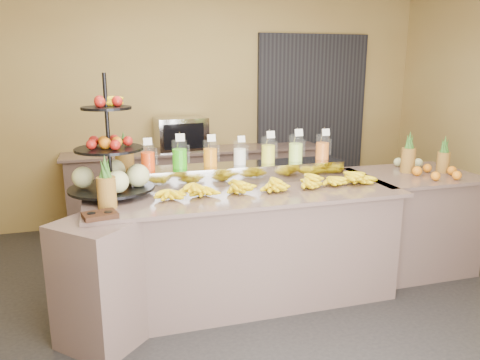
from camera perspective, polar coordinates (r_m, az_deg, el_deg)
name	(u,v)px	position (r m, az deg, el deg)	size (l,w,h in m)	color
ground	(254,311)	(3.89, 1.74, -15.67)	(6.00, 6.00, 0.00)	black
room_envelope	(248,69)	(4.19, 0.97, 13.33)	(6.04, 5.02, 2.82)	olive
buffet_counter	(231,246)	(3.88, -1.06, -8.09)	(2.75, 1.25, 0.93)	gray
right_counter	(410,220)	(4.77, 20.03, -4.66)	(1.08, 0.88, 0.93)	gray
back_ledge	(197,187)	(5.75, -5.26, -0.80)	(3.10, 0.55, 0.93)	gray
pitcher_tray	(240,173)	(4.05, -0.03, 0.89)	(1.85, 0.30, 0.15)	gray
juice_pitcher_orange_a	(148,158)	(3.87, -11.17, 2.59)	(0.12, 0.12, 0.28)	silver
juice_pitcher_green	(180,156)	(3.90, -7.38, 2.95)	(0.13, 0.13, 0.31)	silver
juice_pitcher_orange_b	(210,155)	(3.95, -3.65, 3.08)	(0.12, 0.12, 0.29)	silver
juice_pitcher_milk	(240,154)	(4.02, -0.03, 3.17)	(0.11, 0.11, 0.26)	silver
juice_pitcher_lemon	(268,151)	(4.10, 3.46, 3.51)	(0.12, 0.13, 0.30)	silver
juice_pitcher_lime	(296,150)	(4.19, 6.81, 3.70)	(0.13, 0.13, 0.30)	silver
juice_pitcher_orange_c	(322,148)	(4.30, 10.00, 3.81)	(0.12, 0.13, 0.30)	silver
banana_heap	(272,182)	(3.78, 3.90, -0.20)	(1.84, 0.17, 0.15)	yellow
fruit_stand	(116,165)	(3.73, -14.85, 1.81)	(0.84, 0.84, 0.93)	black
condiment_caddy	(100,215)	(3.24, -16.71, -4.12)	(0.22, 0.16, 0.03)	black
pineapple_left_a	(107,189)	(3.41, -15.96, -1.01)	(0.13, 0.13, 0.38)	brown
pineapple_left_b	(125,164)	(4.06, -13.85, 1.90)	(0.16, 0.16, 0.45)	brown
right_fruit_pile	(430,167)	(4.64, 22.18, 1.50)	(0.44, 0.42, 0.23)	brown
oven_warmer	(181,134)	(5.59, -7.23, 5.61)	(0.58, 0.41, 0.39)	gray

